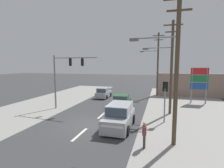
{
  "coord_description": "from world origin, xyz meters",
  "views": [
    {
      "loc": [
        5.45,
        -13.0,
        5.03
      ],
      "look_at": [
        0.76,
        4.0,
        3.02
      ],
      "focal_mm": 28.0,
      "sensor_mm": 36.0,
      "label": 1
    }
  ],
  "objects_px": {
    "utility_pole_midground_right": "(170,65)",
    "hatchback_oncoming_near": "(103,93)",
    "sedan_crossing_left": "(121,102)",
    "pedestal_signal_right_kerb": "(165,95)",
    "shopping_plaza_sign": "(199,80)",
    "traffic_signal_mast": "(64,72)",
    "suv_receding_far": "(119,116)",
    "utility_pole_background_right": "(157,62)",
    "utility_pole_foreground_right": "(174,65)",
    "pedestrian_at_kerb": "(144,133)"
  },
  "relations": [
    {
      "from": "utility_pole_midground_right",
      "to": "hatchback_oncoming_near",
      "type": "distance_m",
      "value": 11.93
    },
    {
      "from": "utility_pole_midground_right",
      "to": "sedan_crossing_left",
      "type": "bearing_deg",
      "value": 171.19
    },
    {
      "from": "pedestal_signal_right_kerb",
      "to": "sedan_crossing_left",
      "type": "distance_m",
      "value": 6.2
    },
    {
      "from": "pedestal_signal_right_kerb",
      "to": "sedan_crossing_left",
      "type": "relative_size",
      "value": 0.83
    },
    {
      "from": "utility_pole_midground_right",
      "to": "shopping_plaza_sign",
      "type": "xyz_separation_m",
      "value": [
        3.9,
        5.93,
        -2.0
      ]
    },
    {
      "from": "traffic_signal_mast",
      "to": "suv_receding_far",
      "type": "relative_size",
      "value": 1.32
    },
    {
      "from": "suv_receding_far",
      "to": "hatchback_oncoming_near",
      "type": "bearing_deg",
      "value": 113.97
    },
    {
      "from": "utility_pole_background_right",
      "to": "sedan_crossing_left",
      "type": "distance_m",
      "value": 11.2
    },
    {
      "from": "utility_pole_foreground_right",
      "to": "pedestrian_at_kerb",
      "type": "xyz_separation_m",
      "value": [
        -1.6,
        -0.98,
        -4.04
      ]
    },
    {
      "from": "sedan_crossing_left",
      "to": "hatchback_oncoming_near",
      "type": "xyz_separation_m",
      "value": [
        -4.0,
        5.66,
        -0.0
      ]
    },
    {
      "from": "utility_pole_foreground_right",
      "to": "utility_pole_midground_right",
      "type": "bearing_deg",
      "value": 89.03
    },
    {
      "from": "utility_pole_foreground_right",
      "to": "pedestal_signal_right_kerb",
      "type": "distance_m",
      "value": 4.91
    },
    {
      "from": "pedestal_signal_right_kerb",
      "to": "pedestrian_at_kerb",
      "type": "xyz_separation_m",
      "value": [
        -1.25,
        -5.17,
        -1.49
      ]
    },
    {
      "from": "utility_pole_midground_right",
      "to": "shopping_plaza_sign",
      "type": "distance_m",
      "value": 7.37
    },
    {
      "from": "traffic_signal_mast",
      "to": "shopping_plaza_sign",
      "type": "xyz_separation_m",
      "value": [
        14.93,
        7.16,
        -1.16
      ]
    },
    {
      "from": "utility_pole_midground_right",
      "to": "pedestrian_at_kerb",
      "type": "xyz_separation_m",
      "value": [
        -1.72,
        -8.15,
        -4.06
      ]
    },
    {
      "from": "utility_pole_midground_right",
      "to": "traffic_signal_mast",
      "type": "height_order",
      "value": "utility_pole_midground_right"
    },
    {
      "from": "utility_pole_foreground_right",
      "to": "hatchback_oncoming_near",
      "type": "relative_size",
      "value": 2.52
    },
    {
      "from": "suv_receding_far",
      "to": "hatchback_oncoming_near",
      "type": "height_order",
      "value": "suv_receding_far"
    },
    {
      "from": "utility_pole_midground_right",
      "to": "shopping_plaza_sign",
      "type": "relative_size",
      "value": 2.01
    },
    {
      "from": "utility_pole_foreground_right",
      "to": "utility_pole_midground_right",
      "type": "distance_m",
      "value": 7.17
    },
    {
      "from": "utility_pole_background_right",
      "to": "traffic_signal_mast",
      "type": "distance_m",
      "value": 15.06
    },
    {
      "from": "suv_receding_far",
      "to": "hatchback_oncoming_near",
      "type": "xyz_separation_m",
      "value": [
        -5.13,
        11.54,
        -0.18
      ]
    },
    {
      "from": "utility_pole_midground_right",
      "to": "traffic_signal_mast",
      "type": "distance_m",
      "value": 11.14
    },
    {
      "from": "utility_pole_midground_right",
      "to": "pedestal_signal_right_kerb",
      "type": "relative_size",
      "value": 2.6
    },
    {
      "from": "utility_pole_midground_right",
      "to": "pedestal_signal_right_kerb",
      "type": "distance_m",
      "value": 3.96
    },
    {
      "from": "utility_pole_foreground_right",
      "to": "hatchback_oncoming_near",
      "type": "bearing_deg",
      "value": 123.37
    },
    {
      "from": "suv_receding_far",
      "to": "sedan_crossing_left",
      "type": "bearing_deg",
      "value": 100.91
    },
    {
      "from": "suv_receding_far",
      "to": "pedestrian_at_kerb",
      "type": "bearing_deg",
      "value": -53.81
    },
    {
      "from": "utility_pole_midground_right",
      "to": "traffic_signal_mast",
      "type": "relative_size",
      "value": 1.54
    },
    {
      "from": "utility_pole_midground_right",
      "to": "hatchback_oncoming_near",
      "type": "height_order",
      "value": "utility_pole_midground_right"
    },
    {
      "from": "sedan_crossing_left",
      "to": "utility_pole_background_right",
      "type": "bearing_deg",
      "value": 69.14
    },
    {
      "from": "pedestrian_at_kerb",
      "to": "traffic_signal_mast",
      "type": "bearing_deg",
      "value": 143.42
    },
    {
      "from": "utility_pole_background_right",
      "to": "hatchback_oncoming_near",
      "type": "xyz_separation_m",
      "value": [
        -7.63,
        -3.89,
        -4.6
      ]
    },
    {
      "from": "utility_pole_foreground_right",
      "to": "pedestal_signal_right_kerb",
      "type": "relative_size",
      "value": 2.59
    },
    {
      "from": "utility_pole_background_right",
      "to": "pedestrian_at_kerb",
      "type": "distance_m",
      "value": 18.99
    },
    {
      "from": "traffic_signal_mast",
      "to": "pedestrian_at_kerb",
      "type": "distance_m",
      "value": 12.04
    },
    {
      "from": "utility_pole_foreground_right",
      "to": "pedestal_signal_right_kerb",
      "type": "bearing_deg",
      "value": 94.8
    },
    {
      "from": "pedestal_signal_right_kerb",
      "to": "shopping_plaza_sign",
      "type": "height_order",
      "value": "shopping_plaza_sign"
    },
    {
      "from": "traffic_signal_mast",
      "to": "suv_receding_far",
      "type": "height_order",
      "value": "traffic_signal_mast"
    },
    {
      "from": "shopping_plaza_sign",
      "to": "traffic_signal_mast",
      "type": "bearing_deg",
      "value": -154.37
    },
    {
      "from": "traffic_signal_mast",
      "to": "pedestal_signal_right_kerb",
      "type": "height_order",
      "value": "traffic_signal_mast"
    },
    {
      "from": "utility_pole_foreground_right",
      "to": "shopping_plaza_sign",
      "type": "xyz_separation_m",
      "value": [
        4.02,
        13.1,
        -1.98
      ]
    },
    {
      "from": "traffic_signal_mast",
      "to": "pedestrian_at_kerb",
      "type": "relative_size",
      "value": 3.68
    },
    {
      "from": "utility_pole_background_right",
      "to": "traffic_signal_mast",
      "type": "xyz_separation_m",
      "value": [
        -9.58,
        -11.57,
        -1.16
      ]
    },
    {
      "from": "utility_pole_foreground_right",
      "to": "utility_pole_background_right",
      "type": "distance_m",
      "value": 17.55
    },
    {
      "from": "utility_pole_foreground_right",
      "to": "hatchback_oncoming_near",
      "type": "height_order",
      "value": "utility_pole_foreground_right"
    },
    {
      "from": "utility_pole_background_right",
      "to": "pedestrian_at_kerb",
      "type": "relative_size",
      "value": 6.06
    },
    {
      "from": "utility_pole_foreground_right",
      "to": "shopping_plaza_sign",
      "type": "height_order",
      "value": "utility_pole_foreground_right"
    },
    {
      "from": "pedestal_signal_right_kerb",
      "to": "hatchback_oncoming_near",
      "type": "height_order",
      "value": "pedestal_signal_right_kerb"
    }
  ]
}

